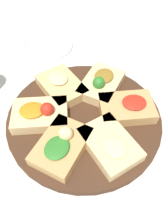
# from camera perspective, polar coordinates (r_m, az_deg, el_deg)

# --- Properties ---
(ground_plane) EXTENTS (3.00, 3.00, 0.00)m
(ground_plane) POSITION_cam_1_polar(r_m,az_deg,el_deg) (0.61, 0.00, -2.07)
(ground_plane) COLOR silver
(serving_board) EXTENTS (0.42, 0.42, 0.02)m
(serving_board) POSITION_cam_1_polar(r_m,az_deg,el_deg) (0.60, 0.00, -1.50)
(serving_board) COLOR #422819
(serving_board) RESTS_ON ground_plane
(focaccia_slice_0) EXTENTS (0.16, 0.17, 0.04)m
(focaccia_slice_0) POSITION_cam_1_polar(r_m,az_deg,el_deg) (0.65, -5.94, 6.79)
(focaccia_slice_0) COLOR #DBB775
(focaccia_slice_0) RESTS_ON serving_board
(focaccia_slice_1) EXTENTS (0.15, 0.11, 0.06)m
(focaccia_slice_1) POSITION_cam_1_polar(r_m,az_deg,el_deg) (0.59, -11.38, -0.44)
(focaccia_slice_1) COLOR #E5C689
(focaccia_slice_1) RESTS_ON serving_board
(focaccia_slice_2) EXTENTS (0.16, 0.18, 0.06)m
(focaccia_slice_2) POSITION_cam_1_polar(r_m,az_deg,el_deg) (0.53, -5.84, -8.60)
(focaccia_slice_2) COLOR tan
(focaccia_slice_2) RESTS_ON serving_board
(focaccia_slice_3) EXTENTS (0.15, 0.17, 0.04)m
(focaccia_slice_3) POSITION_cam_1_polar(r_m,az_deg,el_deg) (0.53, 6.81, -8.41)
(focaccia_slice_3) COLOR #E5C689
(focaccia_slice_3) RESTS_ON serving_board
(focaccia_slice_4) EXTENTS (0.15, 0.10, 0.04)m
(focaccia_slice_4) POSITION_cam_1_polar(r_m,az_deg,el_deg) (0.60, 11.26, 0.98)
(focaccia_slice_4) COLOR tan
(focaccia_slice_4) RESTS_ON serving_board
(focaccia_slice_5) EXTENTS (0.16, 0.18, 0.06)m
(focaccia_slice_5) POSITION_cam_1_polar(r_m,az_deg,el_deg) (0.65, 4.50, 7.37)
(focaccia_slice_5) COLOR #E5C689
(focaccia_slice_5) RESTS_ON serving_board
(plate_left) EXTENTS (0.19, 0.19, 0.02)m
(plate_left) POSITION_cam_1_polar(r_m,az_deg,el_deg) (0.87, -9.57, 16.79)
(plate_left) COLOR white
(plate_left) RESTS_ON ground_plane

